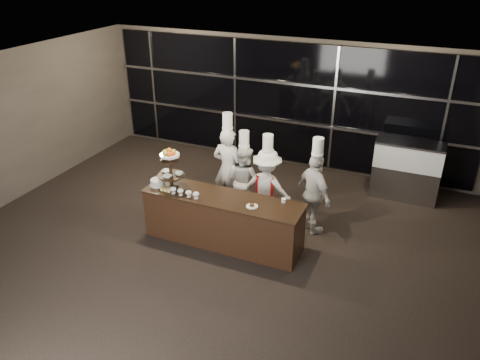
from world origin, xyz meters
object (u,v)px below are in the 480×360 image
at_px(layer_cake, 158,182).
at_px(chef_c, 267,187).
at_px(chef_a, 228,168).
at_px(display_stand, 170,165).
at_px(buffet_counter, 223,220).
at_px(chef_d, 314,193).
at_px(display_case, 407,167).
at_px(chef_b, 244,179).

xyz_separation_m(layer_cake, chef_c, (1.71, 1.01, -0.21)).
bearing_deg(layer_cake, chef_c, 30.43).
bearing_deg(layer_cake, chef_a, 56.12).
bearing_deg(chef_a, display_stand, -115.70).
distance_m(buffet_counter, display_stand, 1.33).
xyz_separation_m(chef_c, chef_d, (0.90, 0.03, 0.04)).
bearing_deg(layer_cake, display_stand, 10.97).
bearing_deg(display_case, chef_b, -145.71).
bearing_deg(buffet_counter, chef_d, 36.19).
height_order(display_stand, layer_cake, display_stand).
bearing_deg(chef_b, layer_cake, -134.75).
bearing_deg(chef_c, chef_b, 161.39).
bearing_deg(layer_cake, display_case, 37.87).
relative_size(display_stand, chef_a, 0.37).
distance_m(buffet_counter, chef_d, 1.71).
distance_m(display_stand, chef_c, 1.84).
bearing_deg(display_stand, chef_c, 33.30).
height_order(buffet_counter, display_stand, display_stand).
bearing_deg(display_case, layer_cake, -142.13).
height_order(buffet_counter, chef_a, chef_a).
distance_m(layer_cake, chef_d, 2.82).
height_order(display_stand, chef_b, chef_b).
relative_size(chef_a, chef_b, 1.17).
bearing_deg(chef_a, chef_b, -6.09).
bearing_deg(display_stand, layer_cake, -169.03).
distance_m(display_stand, display_case, 4.90).
distance_m(display_stand, layer_cake, 0.45).
bearing_deg(chef_c, chef_d, 2.17).
height_order(buffet_counter, layer_cake, layer_cake).
height_order(chef_a, chef_b, chef_a).
relative_size(chef_a, chef_d, 1.08).
height_order(chef_a, chef_c, chef_a).
xyz_separation_m(display_stand, layer_cake, (-0.26, -0.05, -0.37)).
distance_m(buffet_counter, chef_a, 1.32).
bearing_deg(buffet_counter, display_case, 48.09).
relative_size(layer_cake, chef_c, 0.17).
relative_size(display_stand, chef_c, 0.42).
height_order(display_stand, chef_c, chef_c).
height_order(display_stand, display_case, display_stand).
bearing_deg(chef_c, display_case, 42.60).
xyz_separation_m(chef_a, chef_b, (0.35, -0.04, -0.15)).
bearing_deg(display_stand, chef_d, 22.82).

